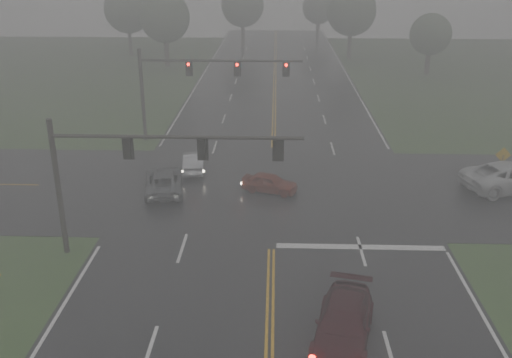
{
  "coord_description": "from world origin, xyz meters",
  "views": [
    {
      "loc": [
        0.11,
        -11.29,
        13.92
      ],
      "look_at": [
        -0.84,
        16.0,
        3.02
      ],
      "focal_mm": 40.0,
      "sensor_mm": 36.0,
      "label": 1
    }
  ],
  "objects_px": {
    "pickup_white": "(509,190)",
    "signal_gantry_near": "(130,162)",
    "sedan_maroon": "(343,340)",
    "car_grey": "(165,191)",
    "sedan_red": "(270,192)",
    "sedan_silver": "(194,171)",
    "signal_gantry_far": "(191,77)"
  },
  "relations": [
    {
      "from": "car_grey",
      "to": "sedan_silver",
      "type": "bearing_deg",
      "value": -119.75
    },
    {
      "from": "sedan_red",
      "to": "car_grey",
      "type": "relative_size",
      "value": 0.71
    },
    {
      "from": "car_grey",
      "to": "signal_gantry_near",
      "type": "relative_size",
      "value": 0.42
    },
    {
      "from": "pickup_white",
      "to": "signal_gantry_near",
      "type": "height_order",
      "value": "signal_gantry_near"
    },
    {
      "from": "sedan_red",
      "to": "sedan_silver",
      "type": "relative_size",
      "value": 0.9
    },
    {
      "from": "sedan_silver",
      "to": "sedan_maroon",
      "type": "bearing_deg",
      "value": 108.75
    },
    {
      "from": "sedan_red",
      "to": "pickup_white",
      "type": "bearing_deg",
      "value": -68.99
    },
    {
      "from": "car_grey",
      "to": "pickup_white",
      "type": "relative_size",
      "value": 0.78
    },
    {
      "from": "pickup_white",
      "to": "signal_gantry_far",
      "type": "distance_m",
      "value": 23.81
    },
    {
      "from": "signal_gantry_near",
      "to": "sedan_maroon",
      "type": "bearing_deg",
      "value": -34.53
    },
    {
      "from": "sedan_maroon",
      "to": "pickup_white",
      "type": "xyz_separation_m",
      "value": [
        12.09,
        15.39,
        0.0
      ]
    },
    {
      "from": "sedan_red",
      "to": "signal_gantry_far",
      "type": "height_order",
      "value": "signal_gantry_far"
    },
    {
      "from": "sedan_silver",
      "to": "pickup_white",
      "type": "xyz_separation_m",
      "value": [
        20.31,
        -2.63,
        0.0
      ]
    },
    {
      "from": "sedan_red",
      "to": "sedan_silver",
      "type": "height_order",
      "value": "sedan_silver"
    },
    {
      "from": "signal_gantry_near",
      "to": "signal_gantry_far",
      "type": "distance_m",
      "value": 18.3
    },
    {
      "from": "signal_gantry_near",
      "to": "signal_gantry_far",
      "type": "bearing_deg",
      "value": 89.23
    },
    {
      "from": "car_grey",
      "to": "signal_gantry_far",
      "type": "height_order",
      "value": "signal_gantry_far"
    },
    {
      "from": "sedan_silver",
      "to": "signal_gantry_near",
      "type": "distance_m",
      "value": 12.55
    },
    {
      "from": "sedan_silver",
      "to": "car_grey",
      "type": "bearing_deg",
      "value": 64.12
    },
    {
      "from": "pickup_white",
      "to": "sedan_silver",
      "type": "bearing_deg",
      "value": 65.6
    },
    {
      "from": "car_grey",
      "to": "pickup_white",
      "type": "distance_m",
      "value": 21.7
    },
    {
      "from": "sedan_silver",
      "to": "signal_gantry_far",
      "type": "relative_size",
      "value": 0.31
    },
    {
      "from": "sedan_maroon",
      "to": "car_grey",
      "type": "bearing_deg",
      "value": 136.79
    },
    {
      "from": "sedan_maroon",
      "to": "sedan_red",
      "type": "height_order",
      "value": "sedan_maroon"
    },
    {
      "from": "signal_gantry_near",
      "to": "signal_gantry_far",
      "type": "relative_size",
      "value": 0.94
    },
    {
      "from": "pickup_white",
      "to": "signal_gantry_near",
      "type": "distance_m",
      "value": 23.79
    },
    {
      "from": "sedan_red",
      "to": "signal_gantry_far",
      "type": "distance_m",
      "value": 13.03
    },
    {
      "from": "sedan_silver",
      "to": "signal_gantry_near",
      "type": "relative_size",
      "value": 0.33
    },
    {
      "from": "sedan_red",
      "to": "pickup_white",
      "type": "relative_size",
      "value": 0.56
    },
    {
      "from": "sedan_maroon",
      "to": "car_grey",
      "type": "xyz_separation_m",
      "value": [
        -9.58,
        14.32,
        0.0
      ]
    },
    {
      "from": "sedan_red",
      "to": "pickup_white",
      "type": "height_order",
      "value": "pickup_white"
    },
    {
      "from": "sedan_maroon",
      "to": "car_grey",
      "type": "relative_size",
      "value": 1.04
    }
  ]
}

